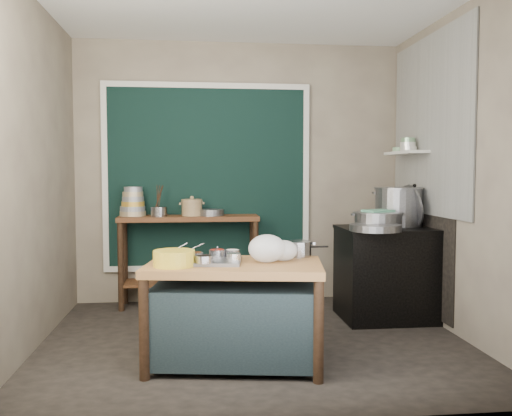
{
  "coord_description": "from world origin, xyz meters",
  "views": [
    {
      "loc": [
        -0.48,
        -4.41,
        1.4
      ],
      "look_at": [
        0.04,
        0.25,
        1.09
      ],
      "focal_mm": 38.0,
      "sensor_mm": 36.0,
      "label": 1
    }
  ],
  "objects": [
    {
      "name": "stock_pot",
      "position": [
        1.5,
        0.69,
        1.07
      ],
      "size": [
        0.51,
        0.51,
        0.38
      ],
      "primitive_type": null,
      "rotation": [
        0.0,
        0.0,
        -0.07
      ],
      "color": "gray",
      "rests_on": "stove_top"
    },
    {
      "name": "left_wall",
      "position": [
        -1.76,
        0.0,
        1.4
      ],
      "size": [
        0.02,
        3.0,
        2.8
      ],
      "primitive_type": "cube",
      "color": "gray",
      "rests_on": "floor"
    },
    {
      "name": "tile_panel",
      "position": [
        1.74,
        0.55,
        1.85
      ],
      "size": [
        0.02,
        1.7,
        1.7
      ],
      "primitive_type": "cube",
      "color": "#B2B2AA",
      "rests_on": "right_wall"
    },
    {
      "name": "shelf_bowl_green",
      "position": [
        1.63,
        1.05,
        1.64
      ],
      "size": [
        0.18,
        0.18,
        0.05
      ],
      "primitive_type": "cylinder",
      "rotation": [
        0.0,
        0.0,
        0.43
      ],
      "color": "gray",
      "rests_on": "wall_shelf"
    },
    {
      "name": "utensil_cup",
      "position": [
        -0.86,
        1.22,
        1.0
      ],
      "size": [
        0.21,
        0.21,
        0.1
      ],
      "primitive_type": "cylinder",
      "rotation": [
        0.0,
        0.0,
        -0.38
      ],
      "color": "gray",
      "rests_on": "back_counter"
    },
    {
      "name": "back_wall",
      "position": [
        0.0,
        1.51,
        1.4
      ],
      "size": [
        3.5,
        0.02,
        2.8
      ],
      "primitive_type": "cube",
      "color": "gray",
      "rests_on": "floor"
    },
    {
      "name": "shallow_pan",
      "position": [
        1.12,
        0.25,
        0.91
      ],
      "size": [
        0.55,
        0.55,
        0.06
      ],
      "primitive_type": "cylinder",
      "rotation": [
        0.0,
        0.0,
        0.23
      ],
      "color": "gray",
      "rests_on": "stove_top"
    },
    {
      "name": "saucepan",
      "position": [
        0.31,
        -0.3,
        0.81
      ],
      "size": [
        0.23,
        0.23,
        0.12
      ],
      "primitive_type": null,
      "rotation": [
        0.0,
        0.0,
        0.06
      ],
      "color": "gray",
      "rests_on": "prep_table"
    },
    {
      "name": "yellow_basin",
      "position": [
        -0.63,
        -0.64,
        0.81
      ],
      "size": [
        0.33,
        0.33,
        0.11
      ],
      "primitive_type": "cylinder",
      "rotation": [
        0.0,
        0.0,
        -0.16
      ],
      "color": "gold",
      "rests_on": "prep_table"
    },
    {
      "name": "curtain_frame",
      "position": [
        -0.35,
        1.46,
        1.35
      ],
      "size": [
        2.22,
        0.03,
        2.02
      ],
      "primitive_type": null,
      "color": "beige",
      "rests_on": "back_wall"
    },
    {
      "name": "plastic_bag_b",
      "position": [
        0.16,
        -0.5,
        0.83
      ],
      "size": [
        0.25,
        0.23,
        0.15
      ],
      "primitive_type": "ellipsoid",
      "rotation": [
        0.0,
        0.0,
        0.34
      ],
      "color": "white",
      "rests_on": "prep_table"
    },
    {
      "name": "wall_shelf",
      "position": [
        1.63,
        0.85,
        1.6
      ],
      "size": [
        0.22,
        0.7,
        0.03
      ],
      "primitive_type": "cube",
      "color": "beige",
      "rests_on": "right_wall"
    },
    {
      "name": "condiment_tray",
      "position": [
        -0.43,
        -0.5,
        0.76
      ],
      "size": [
        0.59,
        0.46,
        0.02
      ],
      "primitive_type": "cube",
      "rotation": [
        0.0,
        0.0,
        -0.13
      ],
      "color": "gray",
      "rests_on": "prep_table"
    },
    {
      "name": "soot_patch",
      "position": [
        1.74,
        0.65,
        0.7
      ],
      "size": [
        0.01,
        1.3,
        1.3
      ],
      "primitive_type": "cube",
      "color": "black",
      "rests_on": "right_wall"
    },
    {
      "name": "ceramic_crock",
      "position": [
        -0.52,
        1.26,
        1.03
      ],
      "size": [
        0.29,
        0.29,
        0.15
      ],
      "primitive_type": null,
      "rotation": [
        0.0,
        0.0,
        0.31
      ],
      "color": "#90794E",
      "rests_on": "back_counter"
    },
    {
      "name": "right_wall",
      "position": [
        1.76,
        0.0,
        1.4
      ],
      "size": [
        0.02,
        3.0,
        2.8
      ],
      "primitive_type": "cube",
      "color": "gray",
      "rests_on": "floor"
    },
    {
      "name": "steamer",
      "position": [
        1.22,
        0.48,
        0.96
      ],
      "size": [
        0.49,
        0.49,
        0.15
      ],
      "primitive_type": null,
      "rotation": [
        0.0,
        0.0,
        -0.04
      ],
      "color": "gray",
      "rests_on": "stove_top"
    },
    {
      "name": "floor",
      "position": [
        0.0,
        0.0,
        -0.01
      ],
      "size": [
        3.5,
        3.0,
        0.02
      ],
      "primitive_type": "cube",
      "color": "#2D2722",
      "rests_on": "ground"
    },
    {
      "name": "stove_top",
      "position": [
        1.35,
        0.55,
        0.86
      ],
      "size": [
        0.92,
        0.69,
        0.03
      ],
      "primitive_type": "cube",
      "color": "black",
      "rests_on": "stove_block"
    },
    {
      "name": "wide_bowl",
      "position": [
        -0.32,
        1.27,
        0.98
      ],
      "size": [
        0.35,
        0.35,
        0.07
      ],
      "primitive_type": "cylinder",
      "rotation": [
        0.0,
        0.0,
        0.39
      ],
      "color": "gray",
      "rests_on": "back_counter"
    },
    {
      "name": "prep_table",
      "position": [
        -0.2,
        -0.54,
        0.38
      ],
      "size": [
        1.35,
        0.9,
        0.75
      ],
      "primitive_type": "cube",
      "rotation": [
        0.0,
        0.0,
        -0.16
      ],
      "color": "brown",
      "rests_on": "floor"
    },
    {
      "name": "pot_lid",
      "position": [
        1.6,
        0.6,
        1.08
      ],
      "size": [
        0.13,
        0.42,
        0.41
      ],
      "primitive_type": "cylinder",
      "rotation": [
        0.0,
        1.36,
        0.05
      ],
      "color": "gray",
      "rests_on": "stove_top"
    },
    {
      "name": "plastic_bag_a",
      "position": [
        0.03,
        -0.55,
        0.85
      ],
      "size": [
        0.27,
        0.23,
        0.2
      ],
      "primitive_type": "ellipsoid",
      "rotation": [
        0.0,
        0.0,
        -0.0
      ],
      "color": "white",
      "rests_on": "prep_table"
    },
    {
      "name": "green_cloth",
      "position": [
        1.22,
        0.48,
        1.04
      ],
      "size": [
        0.3,
        0.27,
        0.02
      ],
      "primitive_type": "cube",
      "rotation": [
        0.0,
        0.0,
        0.34
      ],
      "color": "#5BA57F",
      "rests_on": "steamer"
    },
    {
      "name": "stove_block",
      "position": [
        1.35,
        0.55,
        0.42
      ],
      "size": [
        0.9,
        0.68,
        0.85
      ],
      "primitive_type": "cube",
      "color": "black",
      "rests_on": "floor"
    },
    {
      "name": "condiment_bowls",
      "position": [
        -0.46,
        -0.51,
        0.8
      ],
      "size": [
        0.53,
        0.41,
        0.05
      ],
      "color": "gray",
      "rests_on": "condiment_tray"
    },
    {
      "name": "curtain_panel",
      "position": [
        -0.35,
        1.47,
        1.35
      ],
      "size": [
        2.1,
        0.02,
        1.9
      ],
      "primitive_type": "cube",
      "color": "black",
      "rests_on": "back_wall"
    },
    {
      "name": "bowl_stack",
      "position": [
        -1.13,
        1.32,
        1.08
      ],
      "size": [
        0.27,
        0.27,
        0.3
      ],
      "color": "tan",
      "rests_on": "back_counter"
    },
    {
      "name": "back_counter",
      "position": [
        -0.55,
        1.28,
        0.47
      ],
      "size": [
        1.45,
        0.4,
        0.95
      ],
      "primitive_type": "cube",
      "color": "#563318",
      "rests_on": "floor"
    },
    {
      "name": "shelf_bowl_stack",
      "position": [
        1.63,
        0.8,
        1.68
      ],
      "size": [
        0.16,
        0.16,
        0.13
      ],
      "color": "silver",
      "rests_on": "wall_shelf"
    }
  ]
}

